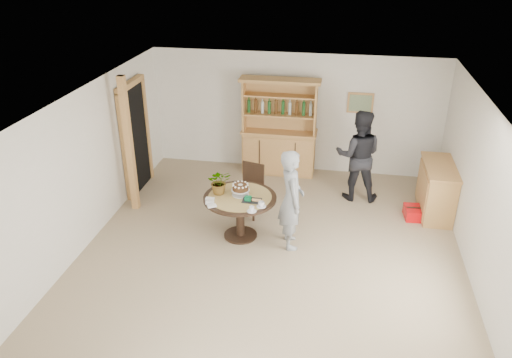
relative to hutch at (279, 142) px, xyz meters
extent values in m
plane|color=tan|center=(0.30, -3.24, -0.69)|extent=(7.00, 7.00, 0.00)
cube|color=white|center=(0.30, 0.26, 0.56)|extent=(6.00, 0.04, 2.50)
cube|color=white|center=(-2.70, -3.24, 0.56)|extent=(0.04, 7.00, 2.50)
cube|color=white|center=(3.30, -3.24, 0.56)|extent=(0.04, 7.00, 2.50)
cube|color=white|center=(0.30, -3.24, 1.81)|extent=(6.00, 7.00, 0.04)
cube|color=tan|center=(1.60, 0.23, 0.86)|extent=(0.52, 0.03, 0.42)
cube|color=#59724C|center=(1.60, 0.21, 0.86)|extent=(0.44, 0.02, 0.34)
cube|color=black|center=(-2.64, -1.24, 0.36)|extent=(0.10, 0.90, 2.10)
cube|color=tan|center=(-2.62, -1.74, 0.36)|extent=(0.12, 0.10, 2.10)
cube|color=tan|center=(-2.62, -0.74, 0.36)|extent=(0.12, 0.10, 2.10)
cube|color=tan|center=(-2.62, -1.24, 1.44)|extent=(0.12, 1.10, 0.10)
cube|color=tan|center=(-2.40, -2.04, 0.56)|extent=(0.12, 0.12, 2.50)
cube|color=tan|center=(0.00, 0.00, -0.24)|extent=(1.50, 0.50, 0.90)
cube|color=tan|center=(0.00, 0.00, 0.23)|extent=(1.56, 0.54, 0.04)
cube|color=tan|center=(0.00, 0.10, 0.78)|extent=(1.50, 0.04, 1.06)
cube|color=tan|center=(-0.73, -0.05, 0.78)|extent=(0.04, 0.34, 1.06)
cube|color=tan|center=(0.73, -0.05, 0.78)|extent=(0.04, 0.34, 1.06)
cube|color=tan|center=(0.00, -0.05, 0.61)|extent=(1.44, 0.32, 0.03)
cube|color=tan|center=(0.00, -0.05, 1.01)|extent=(1.44, 0.32, 0.03)
cube|color=tan|center=(0.00, -0.05, 1.32)|extent=(1.62, 0.40, 0.06)
cylinder|color=#194C1E|center=(-0.56, -0.05, 0.77)|extent=(0.07, 0.07, 0.28)
cylinder|color=#4C2D14|center=(-0.40, -0.05, 0.77)|extent=(0.07, 0.07, 0.28)
cylinder|color=#B2BFB2|center=(-0.24, -0.05, 0.77)|extent=(0.07, 0.07, 0.28)
cylinder|color=#194C1E|center=(-0.08, -0.05, 0.77)|extent=(0.07, 0.07, 0.28)
cylinder|color=#4C2D14|center=(0.08, -0.05, 0.77)|extent=(0.07, 0.07, 0.28)
cylinder|color=#B2BFB2|center=(0.24, -0.05, 0.77)|extent=(0.07, 0.07, 0.28)
cylinder|color=#194C1E|center=(0.40, -0.05, 0.77)|extent=(0.07, 0.07, 0.28)
cylinder|color=#4C2D14|center=(0.56, -0.05, 0.77)|extent=(0.07, 0.07, 0.28)
cube|color=tan|center=(3.04, -1.24, -0.24)|extent=(0.50, 1.20, 0.90)
cube|color=tan|center=(3.04, -1.24, 0.23)|extent=(0.54, 1.26, 0.04)
cylinder|color=black|center=(-0.28, -2.65, 0.04)|extent=(1.20, 1.20, 0.04)
cylinder|color=black|center=(-0.28, -2.65, -0.33)|extent=(0.14, 0.14, 0.70)
cylinder|color=black|center=(-0.28, -2.65, -0.67)|extent=(0.56, 0.56, 0.03)
cylinder|color=#A69051|center=(-0.28, -2.65, 0.07)|extent=(1.04, 1.04, 0.01)
cube|color=black|center=(-0.28, -1.90, -0.24)|extent=(0.51, 0.51, 0.04)
cube|color=black|center=(-0.23, -1.72, 0.01)|extent=(0.41, 0.14, 0.46)
cube|color=black|center=(-0.23, -1.72, 0.23)|extent=(0.42, 0.15, 0.05)
cube|color=black|center=(-0.50, -2.03, -0.47)|extent=(0.03, 0.04, 0.44)
cube|color=black|center=(-0.15, -2.12, -0.47)|extent=(0.04, 0.04, 0.44)
cube|color=black|center=(-0.41, -1.68, -0.47)|extent=(0.03, 0.04, 0.44)
cube|color=black|center=(-0.06, -1.78, -0.47)|extent=(0.04, 0.04, 0.44)
cylinder|color=white|center=(-0.28, -2.60, 0.08)|extent=(0.28, 0.28, 0.01)
cylinder|color=white|center=(-0.28, -2.60, 0.12)|extent=(0.05, 0.05, 0.08)
cylinder|color=white|center=(-0.28, -2.60, 0.16)|extent=(0.30, 0.30, 0.01)
cylinder|color=#432813|center=(-0.28, -2.60, 0.21)|extent=(0.26, 0.26, 0.09)
cylinder|color=white|center=(-0.28, -2.60, 0.26)|extent=(0.08, 0.08, 0.01)
sphere|color=white|center=(-0.16, -2.60, 0.26)|extent=(0.04, 0.04, 0.04)
sphere|color=white|center=(-0.18, -2.54, 0.26)|extent=(0.04, 0.04, 0.04)
sphere|color=white|center=(-0.22, -2.50, 0.26)|extent=(0.04, 0.04, 0.04)
sphere|color=white|center=(-0.28, -2.48, 0.26)|extent=(0.04, 0.04, 0.04)
sphere|color=white|center=(-0.34, -2.50, 0.26)|extent=(0.04, 0.04, 0.04)
sphere|color=white|center=(-0.38, -2.54, 0.26)|extent=(0.04, 0.04, 0.04)
sphere|color=white|center=(-0.40, -2.60, 0.26)|extent=(0.04, 0.04, 0.04)
sphere|color=white|center=(-0.38, -2.66, 0.26)|extent=(0.04, 0.04, 0.04)
sphere|color=white|center=(-0.34, -2.71, 0.26)|extent=(0.04, 0.04, 0.04)
sphere|color=white|center=(-0.28, -2.72, 0.26)|extent=(0.04, 0.04, 0.04)
sphere|color=white|center=(-0.22, -2.71, 0.26)|extent=(0.04, 0.04, 0.04)
sphere|color=white|center=(-0.18, -2.66, 0.26)|extent=(0.04, 0.04, 0.04)
imported|color=#3F7233|center=(-0.63, -2.60, 0.28)|extent=(0.47, 0.44, 0.42)
cube|color=black|center=(-0.06, -2.77, 0.08)|extent=(0.30, 0.20, 0.01)
cube|color=#0B6B39|center=(-0.12, -2.77, 0.11)|extent=(0.10, 0.10, 0.06)
cube|color=#0B6B39|center=(-0.12, -2.77, 0.15)|extent=(0.11, 0.02, 0.01)
cylinder|color=white|center=(0.12, -2.93, 0.08)|extent=(0.15, 0.15, 0.01)
imported|color=white|center=(0.12, -2.93, 0.12)|extent=(0.10, 0.10, 0.08)
cylinder|color=white|center=(0.00, -3.10, 0.08)|extent=(0.15, 0.15, 0.01)
imported|color=white|center=(0.00, -3.10, 0.12)|extent=(0.08, 0.08, 0.07)
cube|color=white|center=(-0.73, -2.85, 0.09)|extent=(0.14, 0.08, 0.03)
cube|color=white|center=(-0.70, -2.97, 0.09)|extent=(0.16, 0.11, 0.03)
cube|color=white|center=(-0.64, -3.07, 0.09)|extent=(0.16, 0.14, 0.03)
imported|color=gray|center=(0.57, -2.75, 0.15)|extent=(0.55, 0.69, 1.67)
imported|color=black|center=(1.62, -0.90, 0.19)|extent=(0.86, 0.67, 1.76)
cube|color=red|center=(2.80, -1.50, -0.59)|extent=(0.63, 0.44, 0.20)
cube|color=black|center=(2.80, -1.50, -0.48)|extent=(0.56, 0.08, 0.01)
camera|label=1|loc=(1.25, -9.66, 3.90)|focal=35.00mm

